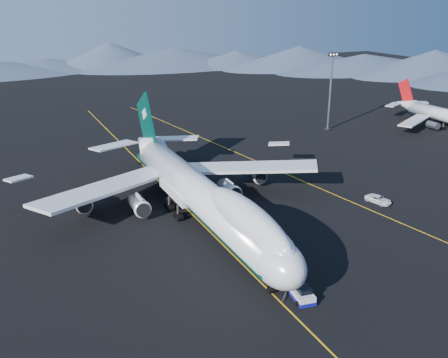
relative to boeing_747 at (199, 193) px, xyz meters
name	(u,v)px	position (x,y,z in m)	size (l,w,h in m)	color
ground	(200,222)	(0.00, -0.03, -5.81)	(500.00, 500.00, 0.00)	black
taxiway_line_main	(200,222)	(0.00, -0.03, -5.80)	(0.25, 220.00, 0.01)	#E1A50D
taxiway_line_side	(305,182)	(30.00, 9.97, -5.80)	(0.25, 200.00, 0.01)	#E1A50D
boeing_747	(199,193)	(0.00, 0.00, 0.00)	(59.62, 72.43, 19.37)	silver
pushback_tug	(301,294)	(3.00, -29.53, -5.14)	(3.37, 5.20, 2.13)	silver
service_van	(378,199)	(36.60, -6.93, -5.05)	(2.53, 5.49, 1.53)	white
floodlight_mast	(330,91)	(64.17, 48.12, 6.37)	(2.97, 2.23, 24.05)	black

